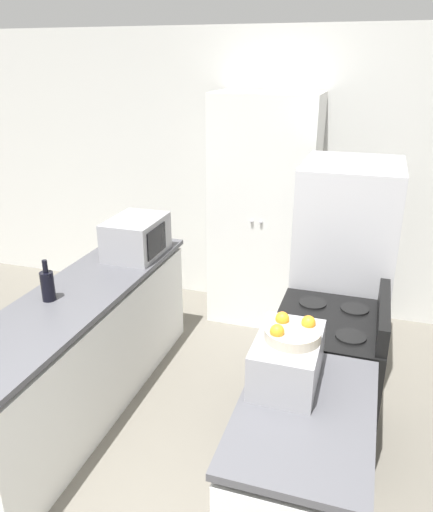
{
  "coord_description": "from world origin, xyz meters",
  "views": [
    {
      "loc": [
        0.98,
        -1.24,
        2.33
      ],
      "look_at": [
        0.0,
        1.81,
        1.05
      ],
      "focal_mm": 35.0,
      "sensor_mm": 36.0,
      "label": 1
    }
  ],
  "objects_px": {
    "microwave": "(136,237)",
    "pantry_cabinet": "(264,212)",
    "fruit_bowl": "(292,332)",
    "refrigerator": "(343,276)",
    "toaster_oven": "(287,359)",
    "stove": "(325,381)",
    "wine_bottle": "(48,285)"
  },
  "relations": [
    {
      "from": "microwave",
      "to": "pantry_cabinet",
      "type": "bearing_deg",
      "value": 50.57
    },
    {
      "from": "pantry_cabinet",
      "to": "fruit_bowl",
      "type": "distance_m",
      "value": 2.32
    },
    {
      "from": "refrigerator",
      "to": "toaster_oven",
      "type": "distance_m",
      "value": 1.47
    },
    {
      "from": "pantry_cabinet",
      "to": "stove",
      "type": "xyz_separation_m",
      "value": [
        0.76,
        -1.56,
        -0.58
      ]
    },
    {
      "from": "microwave",
      "to": "toaster_oven",
      "type": "distance_m",
      "value": 1.89
    },
    {
      "from": "stove",
      "to": "wine_bottle",
      "type": "xyz_separation_m",
      "value": [
        -1.74,
        -0.29,
        0.54
      ]
    },
    {
      "from": "stove",
      "to": "toaster_oven",
      "type": "height_order",
      "value": "toaster_oven"
    },
    {
      "from": "stove",
      "to": "wine_bottle",
      "type": "height_order",
      "value": "wine_bottle"
    },
    {
      "from": "fruit_bowl",
      "to": "refrigerator",
      "type": "bearing_deg",
      "value": 84.45
    },
    {
      "from": "pantry_cabinet",
      "to": "refrigerator",
      "type": "height_order",
      "value": "pantry_cabinet"
    },
    {
      "from": "stove",
      "to": "refrigerator",
      "type": "height_order",
      "value": "refrigerator"
    },
    {
      "from": "microwave",
      "to": "toaster_oven",
      "type": "bearing_deg",
      "value": -41.87
    },
    {
      "from": "stove",
      "to": "microwave",
      "type": "distance_m",
      "value": 1.76
    },
    {
      "from": "pantry_cabinet",
      "to": "toaster_oven",
      "type": "bearing_deg",
      "value": -74.48
    },
    {
      "from": "pantry_cabinet",
      "to": "stove",
      "type": "bearing_deg",
      "value": -63.95
    },
    {
      "from": "pantry_cabinet",
      "to": "fruit_bowl",
      "type": "height_order",
      "value": "pantry_cabinet"
    },
    {
      "from": "microwave",
      "to": "fruit_bowl",
      "type": "xyz_separation_m",
      "value": [
        1.42,
        -1.26,
        0.11
      ]
    },
    {
      "from": "pantry_cabinet",
      "to": "fruit_bowl",
      "type": "relative_size",
      "value": 7.93
    },
    {
      "from": "stove",
      "to": "toaster_oven",
      "type": "relative_size",
      "value": 2.3
    },
    {
      "from": "wine_bottle",
      "to": "toaster_oven",
      "type": "distance_m",
      "value": 1.64
    },
    {
      "from": "microwave",
      "to": "toaster_oven",
      "type": "relative_size",
      "value": 1.13
    },
    {
      "from": "microwave",
      "to": "fruit_bowl",
      "type": "relative_size",
      "value": 1.98
    },
    {
      "from": "pantry_cabinet",
      "to": "wine_bottle",
      "type": "xyz_separation_m",
      "value": [
        -0.98,
        -1.85,
        -0.04
      ]
    },
    {
      "from": "fruit_bowl",
      "to": "microwave",
      "type": "bearing_deg",
      "value": 138.47
    },
    {
      "from": "toaster_oven",
      "to": "refrigerator",
      "type": "bearing_deg",
      "value": 83.89
    },
    {
      "from": "wine_bottle",
      "to": "stove",
      "type": "bearing_deg",
      "value": 9.44
    },
    {
      "from": "microwave",
      "to": "wine_bottle",
      "type": "bearing_deg",
      "value": -101.73
    },
    {
      "from": "stove",
      "to": "fruit_bowl",
      "type": "xyz_separation_m",
      "value": [
        -0.13,
        -0.66,
        0.7
      ]
    },
    {
      "from": "refrigerator",
      "to": "wine_bottle",
      "type": "xyz_separation_m",
      "value": [
        -1.75,
        -1.08,
        0.16
      ]
    },
    {
      "from": "toaster_oven",
      "to": "pantry_cabinet",
      "type": "bearing_deg",
      "value": 105.52
    },
    {
      "from": "pantry_cabinet",
      "to": "fruit_bowl",
      "type": "bearing_deg",
      "value": -74.12
    },
    {
      "from": "pantry_cabinet",
      "to": "microwave",
      "type": "xyz_separation_m",
      "value": [
        -0.79,
        -0.96,
        0.0
      ]
    }
  ]
}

